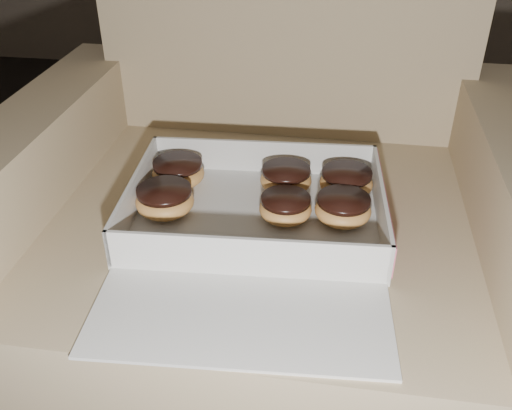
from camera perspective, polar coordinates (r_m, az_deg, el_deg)
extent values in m
cube|color=#927C5D|center=(1.13, 0.73, -9.28)|extent=(0.75, 0.75, 0.44)
cube|color=#927C5D|center=(1.20, -19.03, -4.16)|extent=(0.13, 0.75, 0.59)
cube|color=#927C5D|center=(1.12, 22.20, -7.98)|extent=(0.13, 0.75, 0.59)
cube|color=silver|center=(0.96, 0.00, -1.21)|extent=(0.43, 0.33, 0.01)
cube|color=silver|center=(1.07, 0.73, 4.89)|extent=(0.41, 0.03, 0.06)
cube|color=silver|center=(0.81, -0.96, -5.13)|extent=(0.41, 0.03, 0.06)
cube|color=silver|center=(0.97, -11.97, 1.12)|extent=(0.03, 0.31, 0.06)
cube|color=silver|center=(0.94, 12.36, -0.04)|extent=(0.03, 0.31, 0.06)
cube|color=#C24E69|center=(0.94, 12.63, -0.06)|extent=(0.02, 0.30, 0.05)
cube|color=silver|center=(0.77, -1.62, -11.29)|extent=(0.41, 0.20, 0.01)
ellipsoid|color=#CF8D48|center=(1.04, -7.78, 3.13)|extent=(0.09, 0.09, 0.05)
cylinder|color=black|center=(1.03, -7.86, 4.09)|extent=(0.09, 0.09, 0.01)
ellipsoid|color=#CF8D48|center=(0.94, 8.68, -0.50)|extent=(0.09, 0.09, 0.04)
cylinder|color=black|center=(0.93, 8.78, 0.50)|extent=(0.09, 0.09, 0.01)
ellipsoid|color=#CF8D48|center=(1.01, 3.01, 2.53)|extent=(0.09, 0.09, 0.04)
cylinder|color=black|center=(1.00, 3.04, 3.47)|extent=(0.08, 0.08, 0.01)
ellipsoid|color=#CF8D48|center=(0.93, 2.96, -0.38)|extent=(0.09, 0.09, 0.04)
cylinder|color=black|center=(0.92, 2.99, 0.56)|extent=(0.08, 0.08, 0.01)
ellipsoid|color=#CF8D48|center=(1.01, 8.99, 2.18)|extent=(0.09, 0.09, 0.04)
cylinder|color=black|center=(1.00, 9.09, 3.14)|extent=(0.09, 0.09, 0.01)
ellipsoid|color=#CF8D48|center=(0.96, -9.08, 0.35)|extent=(0.10, 0.10, 0.05)
cylinder|color=black|center=(0.95, -9.19, 1.39)|extent=(0.09, 0.09, 0.01)
ellipsoid|color=black|center=(0.90, -7.85, -3.58)|extent=(0.01, 0.01, 0.00)
ellipsoid|color=black|center=(0.88, 5.57, -4.34)|extent=(0.01, 0.01, 0.00)
ellipsoid|color=black|center=(0.91, -12.05, -3.52)|extent=(0.01, 0.01, 0.00)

